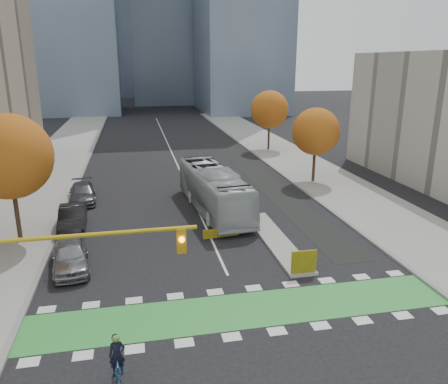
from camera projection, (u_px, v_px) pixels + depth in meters
name	position (u px, v px, depth m)	size (l,w,h in m)	color
ground	(252.00, 329.00, 18.89)	(300.00, 300.00, 0.00)	black
sidewalk_west	(25.00, 205.00, 35.03)	(7.00, 120.00, 0.15)	gray
sidewalk_east	(337.00, 186.00, 40.25)	(7.00, 120.00, 0.15)	gray
curb_west	(70.00, 202.00, 35.70)	(0.30, 120.00, 0.16)	gray
curb_east	(301.00, 188.00, 39.57)	(0.30, 120.00, 0.16)	gray
bike_crossing	(244.00, 310.00, 20.30)	(20.00, 3.00, 0.01)	green
centre_line	(171.00, 151.00, 56.42)	(0.15, 70.00, 0.01)	silver
bike_lane_paint	(247.00, 166.00, 48.49)	(2.50, 50.00, 0.01)	black
median_island	(275.00, 240.00, 28.09)	(1.60, 10.00, 0.16)	gray
hazard_board	(304.00, 262.00, 23.38)	(1.40, 0.12, 1.30)	yellow
tree_west	(9.00, 157.00, 26.22)	(5.20, 5.20, 8.22)	#332114
tree_east_near	(316.00, 132.00, 40.46)	(4.40, 4.40, 7.08)	#332114
tree_east_far	(269.00, 110.00, 55.46)	(4.80, 4.80, 7.65)	#332114
traffic_signal_west	(45.00, 266.00, 15.72)	(8.53, 0.56, 5.20)	#BF9914
cyclist	(118.00, 368.00, 15.44)	(0.73, 1.80, 2.03)	#1D5388
bus	(214.00, 190.00, 33.46)	(2.82, 12.05, 3.36)	#B1B7B9
parked_car_a	(70.00, 255.00, 24.17)	(1.90, 4.73, 1.61)	gray
parked_car_b	(73.00, 218.00, 29.89)	(1.71, 4.92, 1.62)	black
parked_car_c	(82.00, 193.00, 35.91)	(2.03, 5.00, 1.45)	#4A4A4F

